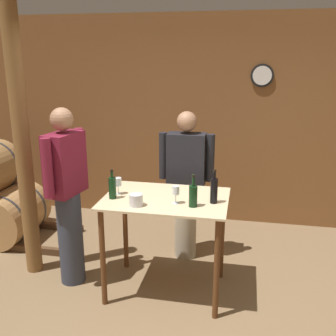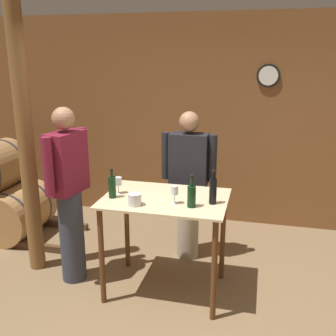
# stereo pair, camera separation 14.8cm
# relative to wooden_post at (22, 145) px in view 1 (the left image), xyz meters

# --- Properties ---
(ground_plane) EXTENTS (14.00, 14.00, 0.00)m
(ground_plane) POSITION_rel_wooden_post_xyz_m (1.58, -0.68, -1.35)
(ground_plane) COLOR brown
(back_wall) EXTENTS (8.40, 0.08, 2.70)m
(back_wall) POSITION_rel_wooden_post_xyz_m (1.58, 1.75, 0.00)
(back_wall) COLOR brown
(back_wall) RESTS_ON ground_plane
(tasting_table) EXTENTS (1.12, 0.79, 0.95)m
(tasting_table) POSITION_rel_wooden_post_xyz_m (1.44, -0.09, -0.58)
(tasting_table) COLOR beige
(tasting_table) RESTS_ON ground_plane
(wooden_post) EXTENTS (0.16, 0.16, 2.70)m
(wooden_post) POSITION_rel_wooden_post_xyz_m (0.00, 0.00, 0.00)
(wooden_post) COLOR brown
(wooden_post) RESTS_ON ground_plane
(wine_bottle_far_left) EXTENTS (0.07, 0.07, 0.27)m
(wine_bottle_far_left) POSITION_rel_wooden_post_xyz_m (0.97, -0.20, -0.30)
(wine_bottle_far_left) COLOR black
(wine_bottle_far_left) RESTS_ON tasting_table
(wine_bottle_left) EXTENTS (0.07, 0.07, 0.28)m
(wine_bottle_left) POSITION_rel_wooden_post_xyz_m (1.71, -0.26, -0.30)
(wine_bottle_left) COLOR black
(wine_bottle_left) RESTS_ON tasting_table
(wine_bottle_center) EXTENTS (0.06, 0.06, 0.30)m
(wine_bottle_center) POSITION_rel_wooden_post_xyz_m (1.87, -0.14, -0.28)
(wine_bottle_center) COLOR black
(wine_bottle_center) RESTS_ON tasting_table
(wine_glass_near_left) EXTENTS (0.07, 0.07, 0.16)m
(wine_glass_near_left) POSITION_rel_wooden_post_xyz_m (0.98, -0.08, -0.29)
(wine_glass_near_left) COLOR silver
(wine_glass_near_left) RESTS_ON tasting_table
(wine_glass_near_center) EXTENTS (0.06, 0.06, 0.16)m
(wine_glass_near_center) POSITION_rel_wooden_post_xyz_m (1.55, -0.22, -0.29)
(wine_glass_near_center) COLOR silver
(wine_glass_near_center) RESTS_ON tasting_table
(ice_bucket) EXTENTS (0.12, 0.12, 0.10)m
(ice_bucket) POSITION_rel_wooden_post_xyz_m (1.23, -0.34, -0.35)
(ice_bucket) COLOR silver
(ice_bucket) RESTS_ON tasting_table
(person_host) EXTENTS (0.29, 0.58, 1.74)m
(person_host) POSITION_rel_wooden_post_xyz_m (0.49, -0.11, -0.43)
(person_host) COLOR #333847
(person_host) RESTS_ON ground_plane
(person_visitor_with_scarf) EXTENTS (0.59, 0.24, 1.63)m
(person_visitor_with_scarf) POSITION_rel_wooden_post_xyz_m (1.51, 0.61, -0.49)
(person_visitor_with_scarf) COLOR #B7AD93
(person_visitor_with_scarf) RESTS_ON ground_plane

